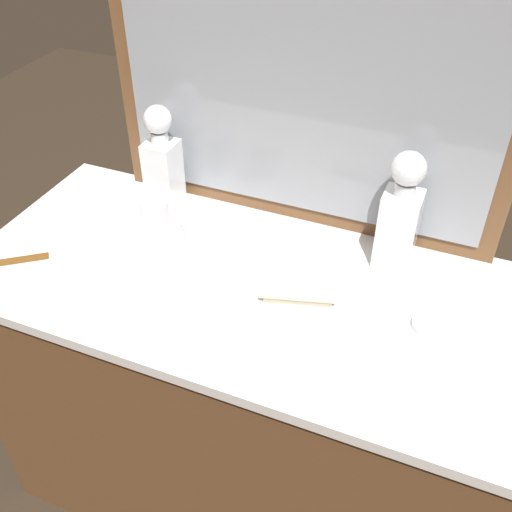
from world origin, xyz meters
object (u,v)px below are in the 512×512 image
at_px(crystal_tumbler_left, 201,237).
at_px(crystal_decanter_center, 399,221).
at_px(silver_brush_center, 298,293).
at_px(tortoiseshell_comb, 18,260).
at_px(crystal_tumbler_right, 156,219).
at_px(crystal_decanter_right, 163,169).
at_px(porcelain_dish, 429,325).

bearing_deg(crystal_tumbler_left, crystal_decanter_center, 17.34).
relative_size(silver_brush_center, tortoiseshell_comb, 1.41).
xyz_separation_m(crystal_tumbler_right, tortoiseshell_comb, (-0.25, -0.22, -0.04)).
relative_size(crystal_tumbler_left, tortoiseshell_comb, 0.72).
relative_size(crystal_decanter_center, crystal_tumbler_left, 3.21).
bearing_deg(crystal_decanter_right, silver_brush_center, -24.97).
height_order(crystal_decanter_center, crystal_tumbler_right, crystal_decanter_center).
height_order(silver_brush_center, tortoiseshell_comb, silver_brush_center).
height_order(crystal_tumbler_left, silver_brush_center, crystal_tumbler_left).
distance_m(crystal_decanter_center, porcelain_dish, 0.25).
bearing_deg(tortoiseshell_comb, crystal_decanter_center, 22.58).
bearing_deg(crystal_decanter_right, crystal_decanter_center, 0.11).
relative_size(porcelain_dish, tortoiseshell_comb, 0.56).
distance_m(silver_brush_center, porcelain_dish, 0.28).
distance_m(crystal_tumbler_left, crystal_tumbler_right, 0.13).
distance_m(crystal_tumbler_left, silver_brush_center, 0.28).
relative_size(crystal_tumbler_right, porcelain_dish, 1.46).
height_order(crystal_decanter_right, porcelain_dish, crystal_decanter_right).
bearing_deg(crystal_tumbler_right, crystal_tumbler_left, -6.22).
height_order(crystal_tumbler_left, porcelain_dish, crystal_tumbler_left).
bearing_deg(crystal_tumbler_right, porcelain_dish, -5.78).
distance_m(crystal_decanter_center, crystal_tumbler_left, 0.46).
height_order(crystal_decanter_right, crystal_tumbler_left, crystal_decanter_right).
relative_size(crystal_decanter_center, silver_brush_center, 1.65).
bearing_deg(crystal_decanter_right, tortoiseshell_comb, -122.08).
bearing_deg(crystal_decanter_center, porcelain_dish, -58.32).
bearing_deg(crystal_decanter_center, silver_brush_center, -128.49).
xyz_separation_m(crystal_tumbler_right, porcelain_dish, (0.68, -0.07, -0.04)).
distance_m(crystal_decanter_right, porcelain_dish, 0.75).
distance_m(crystal_tumbler_left, tortoiseshell_comb, 0.43).
xyz_separation_m(crystal_decanter_right, crystal_tumbler_right, (0.04, -0.12, -0.07)).
relative_size(crystal_decanter_right, porcelain_dish, 4.12).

